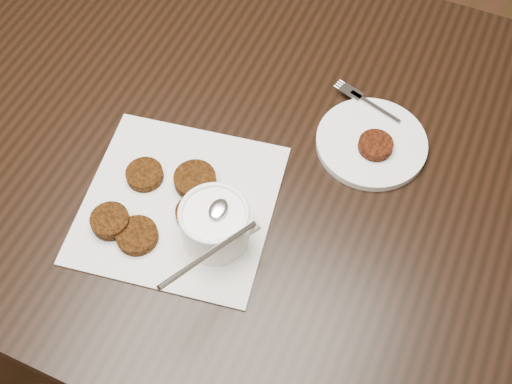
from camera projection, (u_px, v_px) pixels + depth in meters
The scene contains 6 objects.
floor at pixel (196, 339), 1.64m from camera, with size 4.00×4.00×0.00m, color #532D1C.
table at pixel (224, 235), 1.38m from camera, with size 1.43×0.92×0.75m, color black.
napkin at pixel (179, 204), 0.98m from camera, with size 0.29×0.29×0.00m, color white.
sauce_ramekin at pixel (213, 212), 0.89m from camera, with size 0.13×0.13×0.14m, color white, non-canonical shape.
patty_cluster at pixel (151, 205), 0.97m from camera, with size 0.22×0.22×0.02m, color #60310C, non-canonical shape.
plate_with_patty at pixel (372, 140), 1.03m from camera, with size 0.18×0.18×0.03m, color white, non-canonical shape.
Camera 1 is at (0.36, -0.44, 1.60)m, focal length 44.82 mm.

